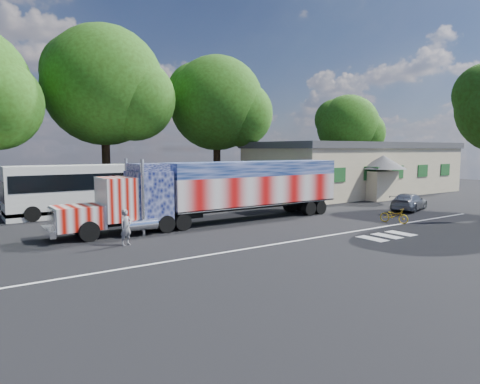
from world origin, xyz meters
TOP-DOWN VIEW (x-y plane):
  - ground at (0.00, 0.00)m, footprint 100.00×100.00m
  - lane_markings at (1.71, -3.77)m, footprint 30.00×2.67m
  - semi_truck at (-0.71, 3.68)m, footprint 18.83×2.97m
  - coach_bus at (-6.16, 11.80)m, footprint 11.85×2.76m
  - hall_building at (19.92, 10.86)m, footprint 22.40×12.80m
  - parked_car at (13.42, 0.30)m, footprint 4.65×2.96m
  - woman at (-8.02, 0.86)m, footprint 0.73×0.61m
  - bicycle at (7.73, -2.53)m, footprint 1.07×1.84m
  - tree_n_mid at (-3.41, 17.94)m, footprint 10.50×10.00m
  - tree_ne_a at (7.17, 17.15)m, footprint 9.52×9.07m
  - tree_far_ne at (26.87, 18.05)m, footprint 8.09×7.71m

SIDE VIEW (x-z plane):
  - ground at x=0.00m, z-range 0.00..0.00m
  - lane_markings at x=1.71m, z-range 0.00..0.01m
  - bicycle at x=7.73m, z-range 0.00..0.92m
  - parked_car at x=13.42m, z-range 0.00..1.26m
  - woman at x=-8.02m, z-range 0.00..1.72m
  - coach_bus at x=-6.16m, z-range 0.06..3.51m
  - semi_truck at x=-0.71m, z-range 0.06..4.07m
  - hall_building at x=19.92m, z-range 0.02..5.22m
  - tree_far_ne at x=26.87m, z-range 1.72..12.98m
  - tree_ne_a at x=7.17m, z-range 2.15..15.63m
  - tree_n_mid at x=-3.41m, z-range 2.36..17.20m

